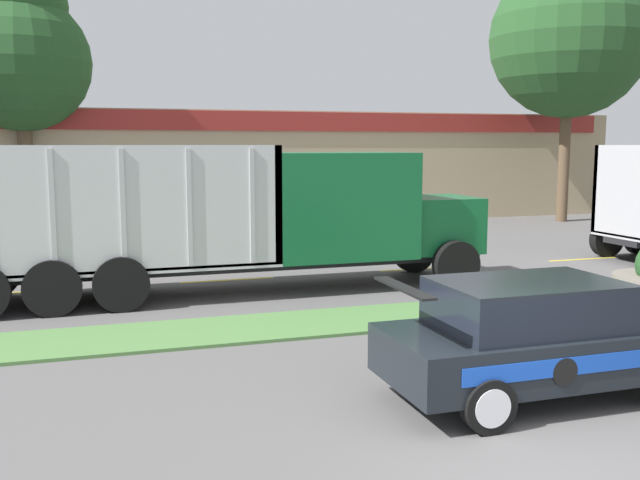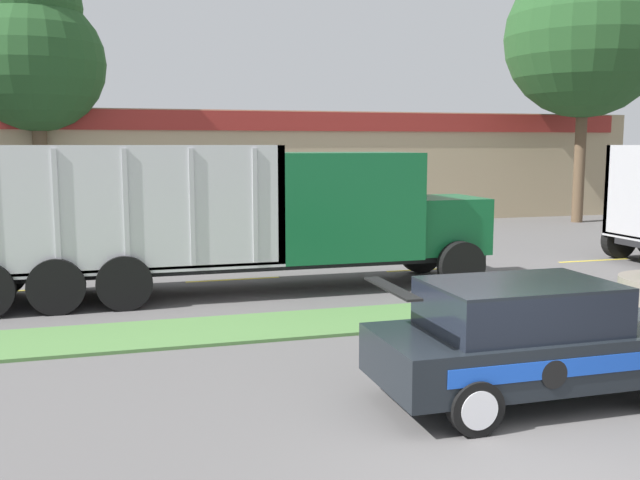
% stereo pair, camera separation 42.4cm
% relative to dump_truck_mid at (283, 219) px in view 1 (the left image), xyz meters
% --- Properties ---
extents(ground_plane, '(600.00, 600.00, 0.00)m').
position_rel_dump_truck_mid_xyz_m(ground_plane, '(0.19, -10.14, -1.69)').
color(ground_plane, '#5B5959').
extents(grass_verge, '(120.00, 1.96, 0.06)m').
position_rel_dump_truck_mid_xyz_m(grass_verge, '(0.19, -3.43, -1.66)').
color(grass_verge, '#517F42').
rests_on(grass_verge, ground_plane).
extents(centre_line_4, '(2.40, 0.14, 0.01)m').
position_rel_dump_truck_mid_xyz_m(centre_line_4, '(-1.07, 1.55, -1.68)').
color(centre_line_4, yellow).
rests_on(centre_line_4, ground_plane).
extents(centre_line_5, '(2.40, 0.14, 0.01)m').
position_rel_dump_truck_mid_xyz_m(centre_line_5, '(4.33, 1.55, -1.68)').
color(centre_line_5, yellow).
rests_on(centre_line_5, ground_plane).
extents(centre_line_6, '(2.40, 0.14, 0.01)m').
position_rel_dump_truck_mid_xyz_m(centre_line_6, '(9.73, 1.55, -1.68)').
color(centre_line_6, yellow).
rests_on(centre_line_6, ground_plane).
extents(dump_truck_mid, '(11.98, 2.64, 3.41)m').
position_rel_dump_truck_mid_xyz_m(dump_truck_mid, '(0.00, 0.00, 0.00)').
color(dump_truck_mid, black).
rests_on(dump_truck_mid, ground_plane).
extents(rally_car, '(4.37, 1.98, 1.66)m').
position_rel_dump_truck_mid_xyz_m(rally_car, '(1.37, -8.12, -0.84)').
color(rally_car, black).
rests_on(rally_car, ground_plane).
extents(store_building_backdrop, '(31.98, 12.10, 4.84)m').
position_rel_dump_truck_mid_xyz_m(store_building_backdrop, '(4.08, 19.32, 0.74)').
color(store_building_backdrop, tan).
rests_on(store_building_backdrop, ground_plane).
extents(tree_behind_left, '(6.86, 6.86, 13.14)m').
position_rel_dump_truck_mid_xyz_m(tree_behind_left, '(15.84, 10.84, 6.99)').
color(tree_behind_left, brown).
rests_on(tree_behind_left, ground_plane).
extents(tree_behind_far_right, '(5.10, 5.10, 10.28)m').
position_rel_dump_truck_mid_xyz_m(tree_behind_far_right, '(-6.54, 12.95, 5.25)').
color(tree_behind_far_right, brown).
rests_on(tree_behind_far_right, ground_plane).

